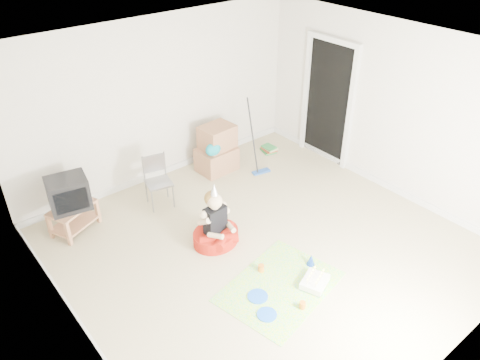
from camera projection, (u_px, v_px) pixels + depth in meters
ground at (264, 246)px, 6.32m from camera, size 5.00×5.00×0.00m
doorway_recess at (328, 103)px, 7.89m from camera, size 0.02×0.90×2.05m
tv_stand at (74, 216)px, 6.50m from camera, size 0.74×0.61×0.39m
crt_tv at (68, 193)px, 6.30m from camera, size 0.60×0.52×0.45m
folding_chair at (159, 183)px, 6.94m from camera, size 0.43×0.42×0.81m
cardboard_boxes at (217, 150)px, 7.84m from camera, size 0.66×0.52×0.80m
floor_mop at (262, 159)px, 7.81m from camera, size 0.33×0.41×1.24m
book_pile at (269, 148)px, 8.56m from camera, size 0.28×0.32×0.12m
seated_woman at (216, 230)px, 6.29m from camera, size 0.69×0.69×0.94m
party_mat at (280, 286)px, 5.68m from camera, size 1.61×1.31×0.01m
birthday_cake at (315, 282)px, 5.67m from camera, size 0.42×0.38×0.16m
blue_plate_near at (258, 296)px, 5.53m from camera, size 0.26×0.26×0.01m
blue_plate_far at (267, 314)px, 5.29m from camera, size 0.24×0.24×0.01m
orange_cup_near at (261, 268)px, 5.88m from camera, size 0.09×0.09×0.09m
orange_cup_far at (302, 305)px, 5.36m from camera, size 0.10×0.10×0.08m
blue_party_hat at (311, 260)px, 5.96m from camera, size 0.14×0.14×0.16m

